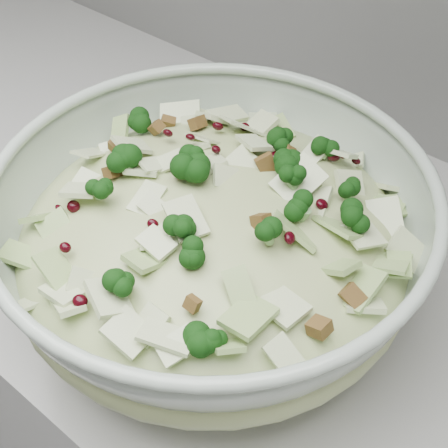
# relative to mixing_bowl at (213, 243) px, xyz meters

# --- Properties ---
(mixing_bowl) EXTENTS (0.46, 0.46, 0.16)m
(mixing_bowl) POSITION_rel_mixing_bowl_xyz_m (0.00, 0.00, 0.00)
(mixing_bowl) COLOR #A3B3A4
(mixing_bowl) RESTS_ON counter
(salad) EXTENTS (0.49, 0.49, 0.17)m
(salad) POSITION_rel_mixing_bowl_xyz_m (0.00, -0.00, 0.03)
(salad) COLOR tan
(salad) RESTS_ON mixing_bowl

